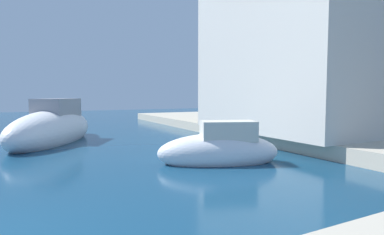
{
  "coord_description": "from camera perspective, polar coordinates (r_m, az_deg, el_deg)",
  "views": [
    {
      "loc": [
        1.67,
        -4.43,
        2.06
      ],
      "look_at": [
        9.04,
        9.77,
        0.93
      ],
      "focal_mm": 29.06,
      "sensor_mm": 36.0,
      "label": 1
    }
  ],
  "objects": [
    {
      "name": "moored_boat_4",
      "position": [
        9.54,
        5.1,
        -5.92
      ],
      "size": [
        3.94,
        2.54,
        1.56
      ],
      "rotation": [
        0.0,
        0.0,
        2.78
      ],
      "color": "white",
      "rests_on": "ground"
    },
    {
      "name": "quay_promenade",
      "position": [
        5.17,
        5.52,
        -16.43
      ],
      "size": [
        44.0,
        32.0,
        0.5
      ],
      "color": "#BCB29E",
      "rests_on": "ground"
    },
    {
      "name": "waterfront_building_main",
      "position": [
        15.69,
        20.18,
        14.47
      ],
      "size": [
        7.32,
        8.53,
        8.79
      ],
      "color": "beige",
      "rests_on": "quay_promenade"
    },
    {
      "name": "moored_boat_2",
      "position": [
        15.01,
        -24.2,
        -1.88
      ],
      "size": [
        4.97,
        6.65,
        2.34
      ],
      "rotation": [
        0.0,
        0.0,
        4.2
      ],
      "color": "white",
      "rests_on": "ground"
    },
    {
      "name": "quayside_tree",
      "position": [
        19.29,
        8.18,
        8.1
      ],
      "size": [
        3.01,
        3.01,
        4.45
      ],
      "color": "brown",
      "rests_on": "quay_promenade"
    }
  ]
}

